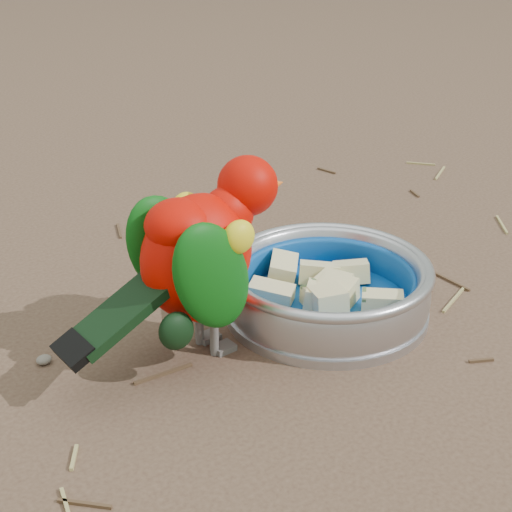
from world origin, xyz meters
TOP-DOWN VIEW (x-y plane):
  - ground at (0.00, 0.00)m, footprint 60.00×60.00m
  - food_bowl at (-0.01, 0.00)m, footprint 0.22×0.22m
  - bowl_wall at (-0.01, 0.00)m, footprint 0.22×0.22m
  - fruit_wedges at (-0.01, 0.00)m, footprint 0.13×0.13m
  - lory_parrot at (-0.16, 0.02)m, footprint 0.23×0.12m
  - ground_debris at (-0.00, 0.08)m, footprint 0.90×0.80m

SIDE VIEW (x-z plane):
  - ground at x=0.00m, z-range 0.00..0.00m
  - ground_debris at x=0.00m, z-range 0.00..0.01m
  - food_bowl at x=-0.01m, z-range 0.00..0.02m
  - fruit_wedges at x=-0.01m, z-range 0.02..0.05m
  - bowl_wall at x=-0.01m, z-range 0.02..0.06m
  - lory_parrot at x=-0.16m, z-range 0.00..0.19m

